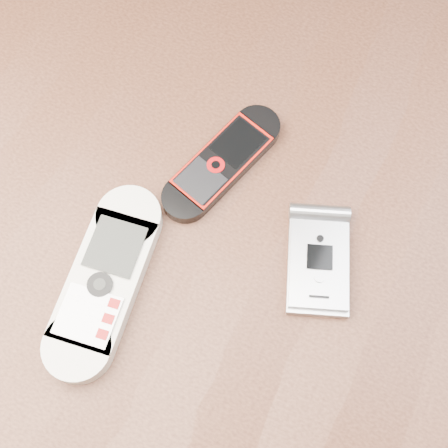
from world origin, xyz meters
TOP-DOWN VIEW (x-y plane):
  - ground at (0.00, 0.00)m, footprint 4.00×4.00m
  - table at (0.00, 0.00)m, footprint 1.20×0.80m
  - nokia_white at (-0.07, -0.09)m, footprint 0.08×0.19m
  - nokia_black_red at (-0.02, 0.06)m, footprint 0.08×0.15m
  - motorola_razr at (0.10, 0.00)m, footprint 0.09×0.12m

SIDE VIEW (x-z plane):
  - ground at x=0.00m, z-range 0.00..0.00m
  - table at x=0.00m, z-range 0.27..1.02m
  - nokia_black_red at x=-0.02m, z-range 0.75..0.76m
  - motorola_razr at x=0.10m, z-range 0.75..0.77m
  - nokia_white at x=-0.07m, z-range 0.75..0.77m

